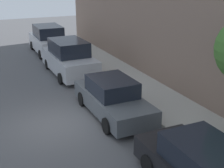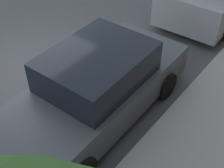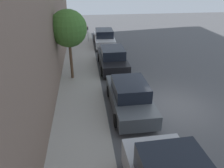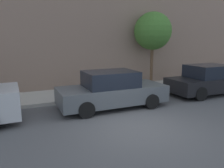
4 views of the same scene
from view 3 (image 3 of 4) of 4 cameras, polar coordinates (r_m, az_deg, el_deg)
The scene contains 7 objects.
ground_plane at distance 11.83m, azimuth 15.59°, elevation -5.66°, with size 60.00×60.00×0.00m, color #515154.
sidewalk at distance 10.95m, azimuth -8.23°, elevation -7.21°, with size 2.52×32.00×0.15m.
parked_sedan_nearest at distance 21.43m, azimuth -2.04°, elevation 11.94°, with size 1.92×4.54×1.54m.
parked_sedan_second at distance 15.86m, azimuth 0.11°, elevation 6.68°, with size 1.92×4.51×1.54m.
parked_sedan_third at distance 10.88m, azimuth 4.61°, elevation -3.21°, with size 1.92×4.52×1.54m.
parking_meter_near at distance 22.35m, azimuth -6.32°, elevation 13.30°, with size 0.11×0.15×1.48m.
street_tree at distance 13.43m, azimuth -11.33°, elevation 13.99°, with size 2.20×2.20×4.27m.
Camera 3 is at (4.38, 9.13, 6.10)m, focal length 35.00 mm.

